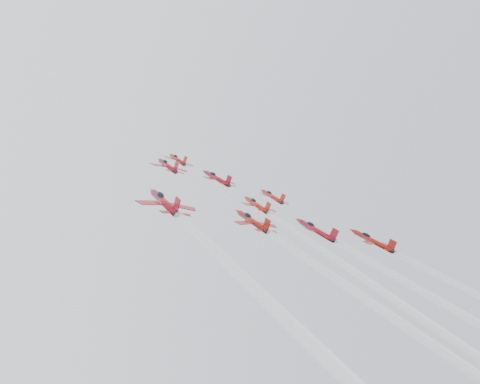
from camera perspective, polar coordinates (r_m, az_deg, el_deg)
jet_lead at (r=141.96m, az=-6.71°, el=3.48°), size 8.87×11.13×7.85m
jet_row2_left at (r=125.76m, az=-7.75°, el=2.83°), size 9.33×11.70×8.26m
jet_row2_center at (r=133.23m, az=-2.51°, el=1.50°), size 9.49×11.90×8.39m
jet_row2_right at (r=136.84m, az=3.42°, el=-0.45°), size 9.03×11.32×7.99m
jet_center at (r=86.54m, az=17.02°, el=-10.63°), size 8.72×79.31×53.92m
jet_rear_left at (r=68.93m, az=21.07°, el=-15.70°), size 8.84×80.38×54.65m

